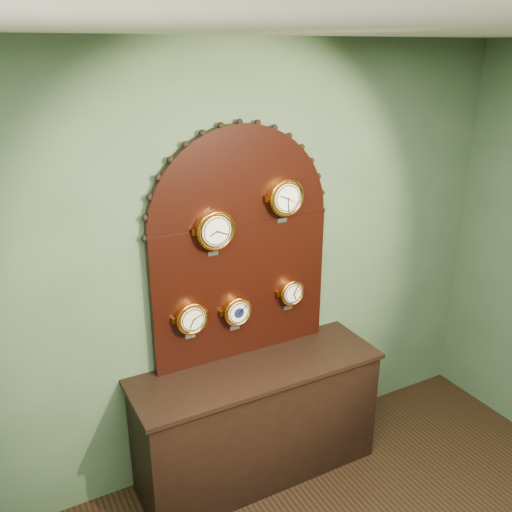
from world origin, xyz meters
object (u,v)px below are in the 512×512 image
display_board (241,239)px  tide_clock (291,292)px  arabic_clock (285,197)px  barometer (237,311)px  shop_counter (257,422)px  hygrometer (191,318)px  roman_clock (215,230)px

display_board → tide_clock: size_ratio=6.67×
arabic_clock → barometer: arabic_clock is taller
shop_counter → display_board: display_board is taller
hygrometer → display_board: bearing=10.0°
shop_counter → display_board: 1.25m
display_board → tide_clock: 0.53m
arabic_clock → tide_clock: bearing=1.6°
hygrometer → tide_clock: (0.71, 0.00, 0.02)m
arabic_clock → shop_counter: bearing=-151.0°
arabic_clock → barometer: size_ratio=1.19×
roman_clock → tide_clock: bearing=0.2°
shop_counter → tide_clock: 0.90m
tide_clock → arabic_clock: bearing=-178.4°
arabic_clock → display_board: bearing=166.4°
barometer → shop_counter: bearing=-66.5°
display_board → hygrometer: size_ratio=5.93×
display_board → tide_clock: (0.34, -0.07, -0.41)m
roman_clock → barometer: 0.58m
shop_counter → roman_clock: (-0.20, 0.15, 1.34)m
display_board → roman_clock: display_board is taller
roman_clock → arabic_clock: (0.48, 0.00, 0.14)m
hygrometer → barometer: hygrometer is taller
display_board → arabic_clock: (0.28, -0.07, 0.25)m
shop_counter → tide_clock: tide_clock is taller
display_board → arabic_clock: size_ratio=5.26×
roman_clock → arabic_clock: arabic_clock is taller
roman_clock → shop_counter: bearing=-36.9°
barometer → tide_clock: (0.40, 0.00, 0.04)m
arabic_clock → tide_clock: (0.06, 0.00, -0.66)m
roman_clock → tide_clock: size_ratio=1.29×
roman_clock → hygrometer: 0.56m
display_board → tide_clock: bearing=-11.0°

